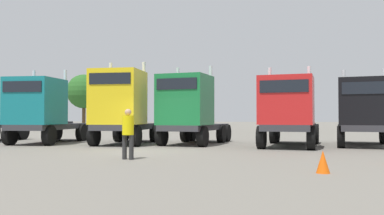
{
  "coord_description": "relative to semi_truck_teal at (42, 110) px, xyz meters",
  "views": [
    {
      "loc": [
        4.34,
        -16.96,
        1.49
      ],
      "look_at": [
        1.63,
        4.61,
        1.98
      ],
      "focal_mm": 37.68,
      "sensor_mm": 36.0,
      "label": 1
    }
  ],
  "objects": [
    {
      "name": "ground",
      "position": [
        6.56,
        -3.82,
        -1.85
      ],
      "size": [
        200.0,
        200.0,
        0.0
      ],
      "primitive_type": "plane",
      "color": "slate"
    },
    {
      "name": "semi_truck_teal",
      "position": [
        0.0,
        0.0,
        0.0
      ],
      "size": [
        2.72,
        6.32,
        4.12
      ],
      "rotation": [
        0.0,
        0.0,
        -1.6
      ],
      "color": "#333338",
      "rests_on": "ground"
    },
    {
      "name": "semi_truck_yellow",
      "position": [
        4.6,
        -0.24,
        0.16
      ],
      "size": [
        2.78,
        6.02,
        4.46
      ],
      "rotation": [
        0.0,
        0.0,
        -1.61
      ],
      "color": "#333338",
      "rests_on": "ground"
    },
    {
      "name": "semi_truck_green",
      "position": [
        8.1,
        0.16,
        0.03
      ],
      "size": [
        3.7,
        6.14,
        4.21
      ],
      "rotation": [
        0.0,
        0.0,
        -1.79
      ],
      "color": "#333338",
      "rests_on": "ground"
    },
    {
      "name": "semi_truck_red",
      "position": [
        13.09,
        -0.94,
        -0.12
      ],
      "size": [
        3.79,
        6.81,
        3.94
      ],
      "rotation": [
        0.0,
        0.0,
        -1.78
      ],
      "color": "#333338",
      "rests_on": "ground"
    },
    {
      "name": "semi_truck_black",
      "position": [
        16.87,
        -0.07,
        -0.1
      ],
      "size": [
        3.78,
        6.21,
        3.91
      ],
      "rotation": [
        0.0,
        0.0,
        -1.8
      ],
      "color": "#333338",
      "rests_on": "ground"
    },
    {
      "name": "visitor_in_hivis",
      "position": [
        6.95,
        -7.2,
        -0.83
      ],
      "size": [
        0.5,
        0.5,
        1.75
      ],
      "rotation": [
        0.0,
        0.0,
        1.26
      ],
      "color": "#292929",
      "rests_on": "ground"
    },
    {
      "name": "traffic_cone_mid",
      "position": [
        12.99,
        -9.84,
        -1.55
      ],
      "size": [
        0.36,
        0.36,
        0.6
      ],
      "primitive_type": "cone",
      "color": "#F2590C",
      "rests_on": "ground"
    },
    {
      "name": "oak_far_left",
      "position": [
        -5.78,
        20.02,
        2.29
      ],
      "size": [
        3.61,
        3.61,
        5.96
      ],
      "color": "#4C3823",
      "rests_on": "ground"
    },
    {
      "name": "oak_far_centre",
      "position": [
        4.58,
        19.89,
        1.77
      ],
      "size": [
        3.05,
        3.05,
        5.17
      ],
      "color": "#4C3823",
      "rests_on": "ground"
    },
    {
      "name": "oak_far_right",
      "position": [
        15.5,
        20.28,
        1.73
      ],
      "size": [
        2.8,
        2.8,
        5.02
      ],
      "color": "#4C3823",
      "rests_on": "ground"
    }
  ]
}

